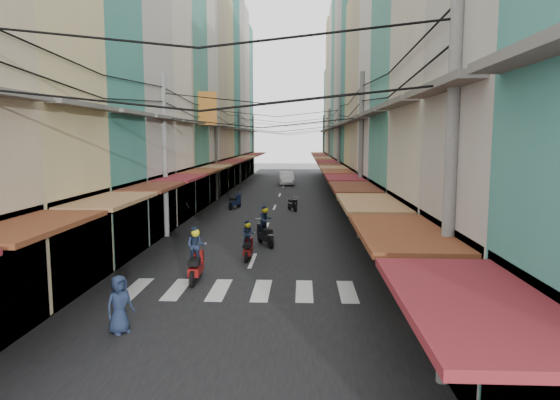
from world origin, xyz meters
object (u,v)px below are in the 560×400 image
(white_car, at_px, (286,185))
(traffic_sign, at_px, (375,196))
(bicycle, at_px, (418,263))
(market_umbrella, at_px, (440,221))

(white_car, xyz_separation_m, traffic_sign, (5.06, -30.94, 2.37))
(white_car, bearing_deg, bicycle, -83.83)
(market_umbrella, bearing_deg, traffic_sign, 113.15)
(white_car, xyz_separation_m, market_umbrella, (6.86, -35.16, 1.93))
(market_umbrella, bearing_deg, white_car, 101.05)
(bicycle, relative_size, market_umbrella, 0.81)
(market_umbrella, distance_m, traffic_sign, 4.61)
(white_car, height_order, traffic_sign, traffic_sign)
(white_car, distance_m, market_umbrella, 35.87)
(bicycle, xyz_separation_m, market_umbrella, (0.47, -1.14, 1.93))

